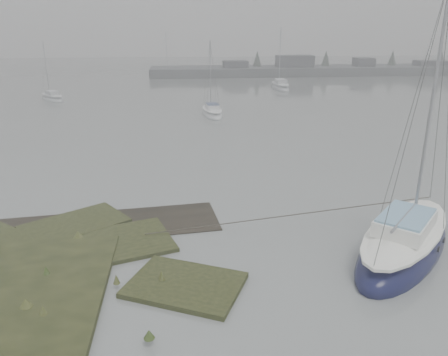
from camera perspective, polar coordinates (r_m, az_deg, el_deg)
ground at (r=43.31m, az=-6.55°, el=8.60°), size 160.00×160.00×0.00m
far_shoreline at (r=79.32m, az=13.91°, el=13.60°), size 60.00×8.00×4.15m
sailboat_main at (r=17.51m, az=22.44°, el=-7.98°), size 6.86×7.13×10.52m
sailboat_white at (r=41.20m, az=-1.57°, el=8.50°), size 2.24×5.32×7.29m
sailboat_far_a at (r=53.56m, az=-21.51°, el=9.67°), size 4.13×4.86×6.84m
sailboat_far_b at (r=59.47m, az=7.34°, el=11.70°), size 2.07×5.99×8.41m
sailboat_far_c at (r=74.58m, az=-6.93°, el=13.21°), size 5.45×4.56×7.63m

